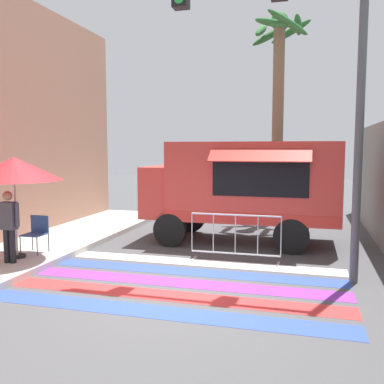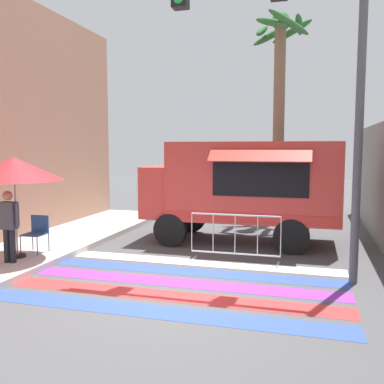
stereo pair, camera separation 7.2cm
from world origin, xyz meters
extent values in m
plane|color=#4C4C4F|center=(0.00, 0.00, 0.00)|extent=(60.00, 60.00, 0.00)
cube|color=#334FB2|center=(0.00, -1.22, 0.00)|extent=(6.40, 0.56, 0.01)
cube|color=red|center=(0.00, -0.46, 0.00)|extent=(6.40, 0.56, 0.01)
cube|color=purple|center=(0.00, 0.30, 0.00)|extent=(6.40, 0.56, 0.01)
cube|color=#334FB2|center=(0.00, 1.06, 0.00)|extent=(6.40, 0.56, 0.01)
cube|color=white|center=(0.00, 1.82, 0.00)|extent=(6.40, 0.56, 0.01)
cube|color=#D13D33|center=(0.93, 4.22, 1.73)|extent=(4.45, 2.22, 2.08)
cube|color=#D13D33|center=(-1.30, 4.22, 1.39)|extent=(1.57, 2.04, 1.41)
cube|color=#1E232D|center=(-2.03, 4.22, 1.74)|extent=(0.06, 1.77, 0.53)
cube|color=black|center=(1.19, 3.09, 1.88)|extent=(2.35, 0.03, 0.94)
cube|color=red|center=(1.19, 2.89, 2.43)|extent=(2.45, 0.43, 0.31)
cube|color=red|center=(0.93, 3.10, 0.86)|extent=(4.45, 0.01, 0.24)
cylinder|color=black|center=(-1.17, 3.20, 0.44)|extent=(0.88, 0.22, 0.88)
cylinder|color=black|center=(-1.17, 5.24, 0.44)|extent=(0.88, 0.22, 0.88)
cylinder|color=black|center=(1.97, 3.20, 0.44)|extent=(0.88, 0.22, 0.88)
cylinder|color=black|center=(1.97, 5.24, 0.44)|extent=(0.88, 0.22, 0.88)
cylinder|color=#515456|center=(3.24, 1.21, 3.33)|extent=(0.16, 0.16, 6.65)
cylinder|color=black|center=(-3.94, 0.63, 0.18)|extent=(0.36, 0.36, 0.06)
cylinder|color=#B2B2B7|center=(-3.94, 0.63, 1.28)|extent=(0.04, 0.04, 2.26)
cone|color=red|center=(-3.94, 0.63, 2.15)|extent=(2.11, 2.11, 0.52)
cylinder|color=#4C4C51|center=(-4.05, 0.88, 0.36)|extent=(0.02, 0.02, 0.43)
cylinder|color=#4C4C51|center=(-3.60, 0.88, 0.36)|extent=(0.02, 0.02, 0.43)
cylinder|color=#4C4C51|center=(-4.05, 1.32, 0.36)|extent=(0.02, 0.02, 0.43)
cylinder|color=#4C4C51|center=(-3.60, 1.32, 0.36)|extent=(0.02, 0.02, 0.43)
cube|color=#2D5999|center=(-3.82, 1.10, 0.59)|extent=(0.47, 0.47, 0.03)
cube|color=#2D5999|center=(-3.82, 1.32, 0.81)|extent=(0.47, 0.03, 0.41)
cylinder|color=black|center=(-3.88, 0.21, 0.51)|extent=(0.13, 0.13, 0.73)
cylinder|color=black|center=(-3.73, 0.21, 0.51)|extent=(0.13, 0.13, 0.73)
cube|color=#3F3F47|center=(-3.80, 0.21, 1.17)|extent=(0.34, 0.20, 0.59)
cylinder|color=#3F3F47|center=(-4.02, 0.21, 1.20)|extent=(0.09, 0.09, 0.50)
cylinder|color=#3F3F47|center=(-3.58, 0.21, 1.20)|extent=(0.09, 0.09, 0.50)
sphere|color=#9E7051|center=(-3.80, 0.21, 1.60)|extent=(0.20, 0.20, 0.20)
cylinder|color=#B7BABF|center=(0.77, 2.08, 1.09)|extent=(2.05, 0.04, 0.04)
cylinder|color=#B7BABF|center=(0.77, 2.08, 0.20)|extent=(2.05, 0.04, 0.04)
cylinder|color=#B7BABF|center=(-0.26, 2.08, 0.65)|extent=(0.02, 0.02, 0.89)
cylinder|color=#B7BABF|center=(0.26, 2.08, 0.65)|extent=(0.02, 0.02, 0.89)
cylinder|color=#B7BABF|center=(0.77, 2.08, 0.65)|extent=(0.02, 0.02, 0.89)
cylinder|color=#B7BABF|center=(1.28, 2.08, 0.65)|extent=(0.02, 0.02, 0.89)
cylinder|color=#B7BABF|center=(1.79, 2.08, 0.65)|extent=(0.02, 0.02, 0.89)
cube|color=#B7BABF|center=(-0.21, 2.08, 0.01)|extent=(0.06, 0.44, 0.03)
cube|color=#B7BABF|center=(1.74, 2.08, 0.01)|extent=(0.06, 0.44, 0.03)
cylinder|color=#7A664C|center=(1.26, 7.68, 3.35)|extent=(0.39, 0.39, 6.70)
sphere|color=#2D6B33|center=(1.26, 7.68, 6.85)|extent=(0.60, 0.60, 0.60)
ellipsoid|color=#2D6B33|center=(1.87, 7.66, 6.68)|extent=(0.29, 1.23, 0.60)
ellipsoid|color=#2D6B33|center=(1.59, 8.41, 6.66)|extent=(1.54, 0.87, 0.77)
ellipsoid|color=#2D6B33|center=(0.92, 8.38, 6.59)|extent=(1.42, 0.87, 0.98)
ellipsoid|color=#2D6B33|center=(0.64, 7.78, 6.62)|extent=(0.43, 1.27, 0.78)
ellipsoid|color=#2D6B33|center=(1.02, 7.12, 6.67)|extent=(1.24, 0.71, 0.62)
ellipsoid|color=#2D6B33|center=(1.57, 6.98, 6.60)|extent=(1.43, 0.80, 0.94)
camera|label=1|loc=(2.36, -7.43, 2.61)|focal=40.00mm
camera|label=2|loc=(2.43, -7.41, 2.61)|focal=40.00mm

